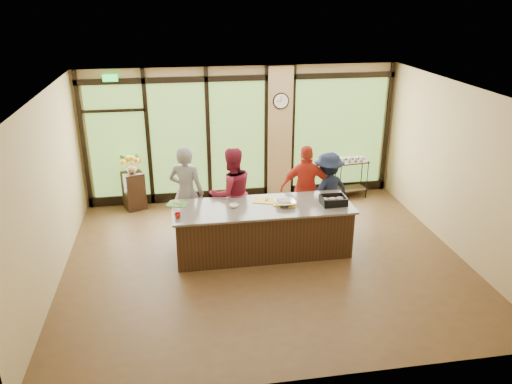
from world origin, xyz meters
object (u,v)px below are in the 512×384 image
object	(u,v)px
cook_right	(328,191)
roasting_pan	(333,202)
cook_left	(187,193)
flower_stand	(134,191)
island_base	(263,230)
bar_cart	(352,173)

from	to	relation	value
cook_right	roasting_pan	distance (m)	0.96
cook_left	flower_stand	world-z (taller)	cook_left
cook_left	cook_right	world-z (taller)	cook_left
island_base	cook_right	world-z (taller)	cook_right
island_base	flower_stand	distance (m)	3.44
cook_left	roasting_pan	xyz separation A→B (m)	(2.58, -0.94, 0.03)
island_base	cook_left	bearing A→B (deg)	147.83
cook_left	cook_right	xyz separation A→B (m)	(2.77, -0.02, -0.14)
cook_left	roasting_pan	distance (m)	2.75
cook_left	flower_stand	distance (m)	2.02
island_base	bar_cart	xyz separation A→B (m)	(2.50, 2.34, 0.13)
cook_left	flower_stand	size ratio (longest dim) A/B	2.24
cook_right	flower_stand	world-z (taller)	cook_right
roasting_pan	bar_cart	size ratio (longest dim) A/B	0.46
flower_stand	bar_cart	bearing A→B (deg)	-23.21
cook_right	flower_stand	distance (m)	4.23
cook_left	bar_cart	world-z (taller)	cook_left
flower_stand	island_base	bearing A→B (deg)	-67.14
cook_left	flower_stand	bearing A→B (deg)	-33.26
cook_left	roasting_pan	bearing A→B (deg)	-178.26
flower_stand	cook_right	bearing A→B (deg)	-44.85
cook_left	bar_cart	xyz separation A→B (m)	(3.82, 1.51, -0.36)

